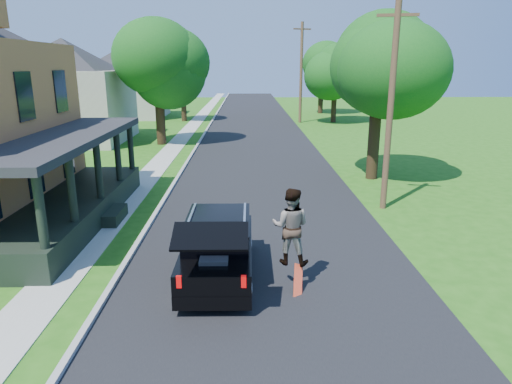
{
  "coord_description": "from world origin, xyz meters",
  "views": [
    {
      "loc": [
        -0.63,
        -9.53,
        5.42
      ],
      "look_at": [
        -0.38,
        3.0,
        1.91
      ],
      "focal_mm": 32.0,
      "sensor_mm": 36.0,
      "label": 1
    }
  ],
  "objects_px": {
    "skateboarder": "(291,226)",
    "utility_pole_near": "(391,106)",
    "black_suv": "(218,248)",
    "tree_right_near": "(378,68)"
  },
  "relations": [
    {
      "from": "tree_right_near",
      "to": "utility_pole_near",
      "type": "distance_m",
      "value": 5.1
    },
    {
      "from": "skateboarder",
      "to": "utility_pole_near",
      "type": "distance_m",
      "value": 7.94
    },
    {
      "from": "black_suv",
      "to": "tree_right_near",
      "type": "distance_m",
      "value": 13.51
    },
    {
      "from": "black_suv",
      "to": "tree_right_near",
      "type": "bearing_deg",
      "value": 57.84
    },
    {
      "from": "utility_pole_near",
      "to": "black_suv",
      "type": "bearing_deg",
      "value": -123.5
    },
    {
      "from": "skateboarder",
      "to": "utility_pole_near",
      "type": "relative_size",
      "value": 0.26
    },
    {
      "from": "skateboarder",
      "to": "utility_pole_near",
      "type": "height_order",
      "value": "utility_pole_near"
    },
    {
      "from": "skateboarder",
      "to": "tree_right_near",
      "type": "relative_size",
      "value": 0.25
    },
    {
      "from": "utility_pole_near",
      "to": "skateboarder",
      "type": "bearing_deg",
      "value": -111.6
    },
    {
      "from": "skateboarder",
      "to": "black_suv",
      "type": "bearing_deg",
      "value": 1.53
    }
  ]
}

